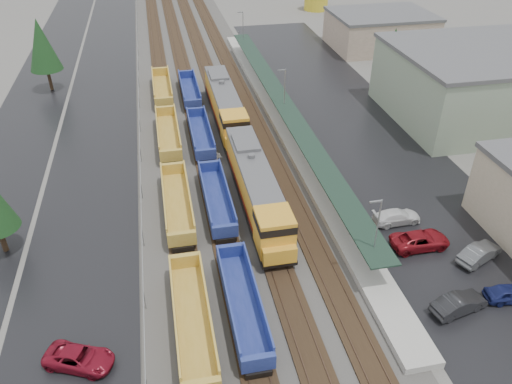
{
  "coord_description": "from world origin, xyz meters",
  "views": [
    {
      "loc": [
        -6.56,
        -9.32,
        29.89
      ],
      "look_at": [
        1.95,
        31.94,
        2.0
      ],
      "focal_mm": 35.0,
      "sensor_mm": 36.0,
      "label": 1
    }
  ],
  "objects_px": {
    "well_string_yellow": "(184,253)",
    "parked_car_west_c": "(79,358)",
    "well_string_blue": "(228,244)",
    "parked_car_east_d": "(511,293)",
    "parked_car_east_b": "(420,240)",
    "locomotive_trail": "(225,105)",
    "parked_car_east_a": "(459,304)",
    "parked_car_east_c": "(397,217)",
    "parked_car_east_e": "(479,253)",
    "locomotive_lead": "(257,189)"
  },
  "relations": [
    {
      "from": "parked_car_west_c",
      "to": "well_string_yellow",
      "type": "bearing_deg",
      "value": -17.56
    },
    {
      "from": "well_string_blue",
      "to": "parked_car_east_b",
      "type": "xyz_separation_m",
      "value": [
        17.56,
        -2.65,
        -0.35
      ]
    },
    {
      "from": "parked_car_east_b",
      "to": "parked_car_east_d",
      "type": "height_order",
      "value": "parked_car_east_b"
    },
    {
      "from": "locomotive_lead",
      "to": "parked_car_east_c",
      "type": "relative_size",
      "value": 4.39
    },
    {
      "from": "well_string_blue",
      "to": "parked_car_east_d",
      "type": "distance_m",
      "value": 23.97
    },
    {
      "from": "parked_car_east_b",
      "to": "parked_car_east_c",
      "type": "distance_m",
      "value": 3.95
    },
    {
      "from": "locomotive_trail",
      "to": "parked_car_east_b",
      "type": "height_order",
      "value": "locomotive_trail"
    },
    {
      "from": "locomotive_trail",
      "to": "parked_car_east_a",
      "type": "height_order",
      "value": "locomotive_trail"
    },
    {
      "from": "locomotive_trail",
      "to": "parked_car_east_e",
      "type": "distance_m",
      "value": 37.29
    },
    {
      "from": "parked_car_west_c",
      "to": "parked_car_east_b",
      "type": "distance_m",
      "value": 30.6
    },
    {
      "from": "well_string_yellow",
      "to": "parked_car_east_b",
      "type": "height_order",
      "value": "well_string_yellow"
    },
    {
      "from": "parked_car_east_a",
      "to": "parked_car_east_c",
      "type": "xyz_separation_m",
      "value": [
        0.25,
        11.9,
        -0.07
      ]
    },
    {
      "from": "locomotive_trail",
      "to": "parked_car_east_e",
      "type": "bearing_deg",
      "value": -61.35
    },
    {
      "from": "locomotive_trail",
      "to": "parked_car_east_a",
      "type": "relative_size",
      "value": 4.52
    },
    {
      "from": "locomotive_trail",
      "to": "parked_car_east_c",
      "type": "relative_size",
      "value": 4.39
    },
    {
      "from": "well_string_blue",
      "to": "parked_car_east_a",
      "type": "relative_size",
      "value": 18.5
    },
    {
      "from": "locomotive_trail",
      "to": "parked_car_east_b",
      "type": "bearing_deg",
      "value": -65.61
    },
    {
      "from": "parked_car_east_b",
      "to": "parked_car_east_a",
      "type": "bearing_deg",
      "value": 174.24
    },
    {
      "from": "parked_car_east_b",
      "to": "locomotive_trail",
      "type": "bearing_deg",
      "value": 24.05
    },
    {
      "from": "well_string_blue",
      "to": "parked_car_east_e",
      "type": "distance_m",
      "value": 22.53
    },
    {
      "from": "parked_car_east_c",
      "to": "parked_car_east_d",
      "type": "xyz_separation_m",
      "value": [
        4.54,
        -11.67,
        0.02
      ]
    },
    {
      "from": "parked_car_east_c",
      "to": "parked_car_east_d",
      "type": "relative_size",
      "value": 1.14
    },
    {
      "from": "locomotive_trail",
      "to": "parked_car_east_c",
      "type": "bearing_deg",
      "value": -63.33
    },
    {
      "from": "locomotive_trail",
      "to": "parked_car_east_d",
      "type": "distance_m",
      "value": 41.61
    },
    {
      "from": "well_string_yellow",
      "to": "parked_car_west_c",
      "type": "bearing_deg",
      "value": -131.16
    },
    {
      "from": "parked_car_west_c",
      "to": "parked_car_east_d",
      "type": "distance_m",
      "value": 33.77
    },
    {
      "from": "well_string_yellow",
      "to": "parked_car_east_d",
      "type": "height_order",
      "value": "well_string_yellow"
    },
    {
      "from": "parked_car_east_a",
      "to": "parked_car_east_e",
      "type": "height_order",
      "value": "parked_car_east_a"
    },
    {
      "from": "well_string_blue",
      "to": "well_string_yellow",
      "type": "bearing_deg",
      "value": -172.54
    },
    {
      "from": "locomotive_lead",
      "to": "parked_car_east_c",
      "type": "height_order",
      "value": "locomotive_lead"
    },
    {
      "from": "locomotive_lead",
      "to": "parked_car_west_c",
      "type": "xyz_separation_m",
      "value": [
        -16.17,
        -16.13,
        -1.85
      ]
    },
    {
      "from": "well_string_blue",
      "to": "locomotive_trail",
      "type": "bearing_deg",
      "value": 81.65
    },
    {
      "from": "parked_car_east_a",
      "to": "well_string_yellow",
      "type": "bearing_deg",
      "value": 51.38
    },
    {
      "from": "locomotive_trail",
      "to": "well_string_blue",
      "type": "distance_m",
      "value": 27.58
    },
    {
      "from": "parked_car_east_a",
      "to": "parked_car_west_c",
      "type": "bearing_deg",
      "value": 75.8
    },
    {
      "from": "locomotive_trail",
      "to": "well_string_yellow",
      "type": "distance_m",
      "value": 28.94
    },
    {
      "from": "parked_car_east_a",
      "to": "parked_car_east_e",
      "type": "xyz_separation_m",
      "value": [
        5.06,
        5.2,
        -0.0
      ]
    },
    {
      "from": "locomotive_trail",
      "to": "well_string_yellow",
      "type": "height_order",
      "value": "locomotive_trail"
    },
    {
      "from": "parked_car_east_c",
      "to": "parked_car_east_e",
      "type": "distance_m",
      "value": 8.24
    },
    {
      "from": "locomotive_lead",
      "to": "well_string_yellow",
      "type": "relative_size",
      "value": 0.23
    },
    {
      "from": "parked_car_east_a",
      "to": "parked_car_east_e",
      "type": "bearing_deg",
      "value": -56.91
    },
    {
      "from": "parked_car_west_c",
      "to": "locomotive_lead",
      "type": "bearing_deg",
      "value": -21.48
    },
    {
      "from": "parked_car_west_c",
      "to": "parked_car_east_a",
      "type": "xyz_separation_m",
      "value": [
        28.98,
        -0.76,
        0.08
      ]
    },
    {
      "from": "well_string_yellow",
      "to": "parked_car_east_a",
      "type": "xyz_separation_m",
      "value": [
        20.8,
        -10.11,
        -0.4
      ]
    },
    {
      "from": "parked_car_east_c",
      "to": "locomotive_lead",
      "type": "bearing_deg",
      "value": 67.38
    },
    {
      "from": "locomotive_trail",
      "to": "parked_car_east_a",
      "type": "bearing_deg",
      "value": -71.33
    },
    {
      "from": "well_string_yellow",
      "to": "parked_car_east_b",
      "type": "xyz_separation_m",
      "value": [
        21.56,
        -2.12,
        -0.41
      ]
    },
    {
      "from": "well_string_blue",
      "to": "parked_car_east_e",
      "type": "bearing_deg",
      "value": -13.96
    },
    {
      "from": "locomotive_lead",
      "to": "well_string_yellow",
      "type": "xyz_separation_m",
      "value": [
        -8.0,
        -6.78,
        -1.37
      ]
    },
    {
      "from": "well_string_blue",
      "to": "locomotive_lead",
      "type": "bearing_deg",
      "value": 57.4
    }
  ]
}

